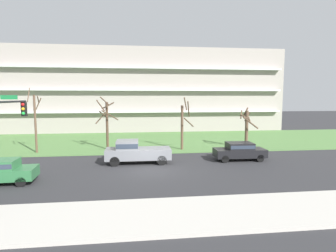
{
  "coord_description": "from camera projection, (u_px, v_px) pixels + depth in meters",
  "views": [
    {
      "loc": [
        -1.07,
        -20.01,
        5.53
      ],
      "look_at": [
        2.04,
        6.0,
        2.73
      ],
      "focal_mm": 29.06,
      "sensor_mm": 36.0,
      "label": 1
    }
  ],
  "objects": [
    {
      "name": "tree_right",
      "position": [
        247.0,
        126.0,
        29.11
      ],
      "size": [
        1.85,
        1.86,
        4.41
      ],
      "color": "brown",
      "rests_on": "ground"
    },
    {
      "name": "traffic_signal_mast",
      "position": [
        3.0,
        128.0,
        14.38
      ],
      "size": [
        0.9,
        5.14,
        5.67
      ],
      "color": "black",
      "rests_on": "ground"
    },
    {
      "name": "sedan_black_center_right",
      "position": [
        240.0,
        150.0,
        23.78
      ],
      "size": [
        4.44,
        1.9,
        1.57
      ],
      "rotation": [
        0.0,
        0.0,
        3.12
      ],
      "color": "black",
      "rests_on": "ground"
    },
    {
      "name": "tree_center",
      "position": [
        183.0,
        125.0,
        28.13
      ],
      "size": [
        1.37,
        1.73,
        5.51
      ],
      "color": "brown",
      "rests_on": "ground"
    },
    {
      "name": "pickup_gray_near_left",
      "position": [
        135.0,
        151.0,
        22.7
      ],
      "size": [
        5.42,
        2.05,
        1.95
      ],
      "rotation": [
        0.0,
        0.0,
        3.13
      ],
      "color": "slate",
      "rests_on": "ground"
    },
    {
      "name": "tree_left",
      "position": [
        106.0,
        122.0,
        28.13
      ],
      "size": [
        2.39,
        2.4,
        5.59
      ],
      "color": "#4C3828",
      "rests_on": "ground"
    },
    {
      "name": "ground",
      "position": [
        151.0,
        171.0,
        20.47
      ],
      "size": [
        160.0,
        160.0,
        0.0
      ],
      "primitive_type": "plane",
      "color": "#2D2D30"
    },
    {
      "name": "tree_far_left",
      "position": [
        35.0,
        121.0,
        26.46
      ],
      "size": [
        1.22,
        1.22,
        6.42
      ],
      "color": "brown",
      "rests_on": "ground"
    },
    {
      "name": "apartment_building",
      "position": [
        142.0,
        91.0,
        46.47
      ],
      "size": [
        45.7,
        11.05,
        13.19
      ],
      "color": "#9E938C",
      "rests_on": "ground"
    },
    {
      "name": "grass_lawn_strip",
      "position": [
        144.0,
        141.0,
        34.29
      ],
      "size": [
        80.0,
        16.0,
        0.08
      ],
      "primitive_type": "cube",
      "color": "#547F42",
      "rests_on": "ground"
    },
    {
      "name": "sidewalk_curb_near",
      "position": [
        160.0,
        215.0,
        12.56
      ],
      "size": [
        80.0,
        4.0,
        0.15
      ],
      "primitive_type": "cube",
      "color": "#BCB7AD",
      "rests_on": "ground"
    }
  ]
}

